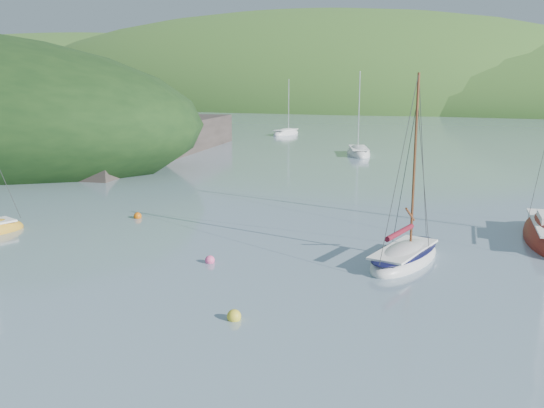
% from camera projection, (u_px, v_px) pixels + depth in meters
% --- Properties ---
extents(ground, '(700.00, 700.00, 0.00)m').
position_uv_depth(ground, '(235.00, 295.00, 23.48)').
color(ground, gray).
rests_on(ground, ground).
extents(shoreline_hills, '(690.00, 135.00, 56.00)m').
position_uv_depth(shoreline_hills, '(467.00, 106.00, 182.00)').
color(shoreline_hills, '#316727').
rests_on(shoreline_hills, ground).
extents(daysailer_white, '(3.17, 6.21, 9.11)m').
position_uv_depth(daysailer_white, '(404.00, 257.00, 27.67)').
color(daysailer_white, silver).
rests_on(daysailer_white, ground).
extents(distant_sloop_a, '(4.72, 7.24, 9.76)m').
position_uv_depth(distant_sloop_a, '(358.00, 153.00, 66.06)').
color(distant_sloop_a, silver).
rests_on(distant_sloop_a, ground).
extents(distant_sloop_c, '(3.03, 6.41, 8.80)m').
position_uv_depth(distant_sloop_c, '(286.00, 134.00, 89.50)').
color(distant_sloop_c, silver).
rests_on(distant_sloop_c, ground).
extents(mooring_buoys, '(26.18, 13.39, 0.50)m').
position_uv_depth(mooring_buoys, '(277.00, 259.00, 27.72)').
color(mooring_buoys, yellow).
rests_on(mooring_buoys, ground).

